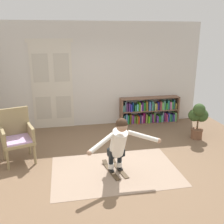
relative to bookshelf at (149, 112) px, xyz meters
name	(u,v)px	position (x,y,z in m)	size (l,w,h in m)	color
ground_plane	(116,165)	(-1.52, -2.39, -0.35)	(7.20, 7.20, 0.00)	brown
back_wall	(98,75)	(-1.52, 0.21, 1.10)	(6.00, 0.10, 2.90)	beige
double_door	(52,85)	(-2.78, 0.15, 0.88)	(1.22, 0.05, 2.45)	beige
rug	(115,171)	(-1.58, -2.60, -0.34)	(2.43, 1.61, 0.01)	gray
bookshelf	(149,112)	(0.00, 0.00, 0.00)	(1.77, 0.30, 0.78)	brown
wicker_chair	(17,134)	(-3.48, -1.77, 0.23)	(0.75, 0.75, 1.10)	#907E56
potted_plant	(198,117)	(0.81, -1.37, 0.20)	(0.50, 0.48, 0.94)	brown
skis_pair	(115,169)	(-1.59, -2.57, -0.32)	(0.41, 0.78, 0.07)	#4B3925
person_skier	(119,142)	(-1.55, -2.75, 0.33)	(1.39, 0.76, 1.09)	white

